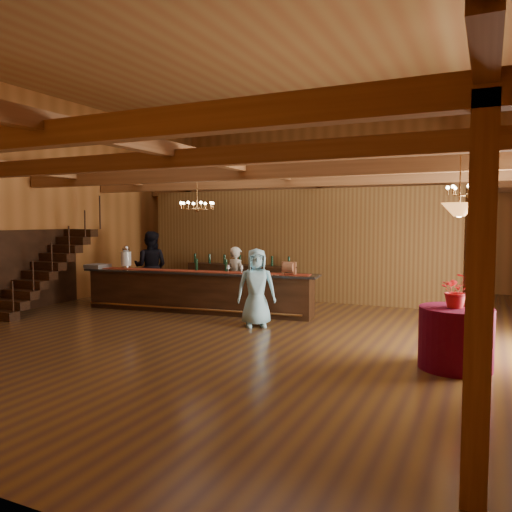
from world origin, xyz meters
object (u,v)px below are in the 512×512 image
at_px(staff_second, 151,267).
at_px(guest, 256,288).
at_px(raffle_drum, 289,267).
at_px(tasting_bar, 197,291).
at_px(round_table, 456,338).
at_px(pendant_lamp, 459,209).
at_px(chandelier_right, 470,190).
at_px(floor_plant, 435,284).
at_px(beverage_dispenser, 126,257).
at_px(chandelier_left, 197,205).
at_px(backbar_shelf, 240,281).
at_px(bartender, 236,278).

relative_size(staff_second, guest, 1.17).
bearing_deg(raffle_drum, tasting_bar, -174.42).
relative_size(round_table, staff_second, 0.56).
bearing_deg(staff_second, pendant_lamp, 139.75).
bearing_deg(chandelier_right, floor_plant, 104.69).
height_order(beverage_dispenser, guest, guest).
xyz_separation_m(chandelier_left, staff_second, (-2.14, 1.01, -1.62)).
height_order(beverage_dispenser, backbar_shelf, beverage_dispenser).
bearing_deg(guest, round_table, -48.53).
height_order(round_table, chandelier_left, chandelier_left).
distance_m(beverage_dispenser, bartender, 2.89).
distance_m(round_table, pendant_lamp, 1.94).
bearing_deg(tasting_bar, backbar_shelf, 84.68).
relative_size(bartender, guest, 0.95).
height_order(tasting_bar, backbar_shelf, tasting_bar).
relative_size(pendant_lamp, bartender, 0.57).
bearing_deg(tasting_bar, pendant_lamp, -27.93).
xyz_separation_m(staff_second, guest, (4.00, -1.69, -0.14)).
relative_size(tasting_bar, raffle_drum, 17.75).
xyz_separation_m(beverage_dispenser, backbar_shelf, (1.95, 2.61, -0.80)).
height_order(round_table, bartender, bartender).
xyz_separation_m(tasting_bar, chandelier_left, (0.16, -0.23, 2.08)).
bearing_deg(raffle_drum, beverage_dispenser, -174.53).
height_order(beverage_dispenser, chandelier_left, chandelier_left).
bearing_deg(backbar_shelf, raffle_drum, -35.92).
height_order(pendant_lamp, guest, pendant_lamp).
relative_size(round_table, pendant_lamp, 1.20).
relative_size(raffle_drum, backbar_shelf, 0.10).
bearing_deg(tasting_bar, chandelier_left, -61.80).
distance_m(chandelier_right, guest, 4.56).
xyz_separation_m(beverage_dispenser, bartender, (2.68, 0.98, -0.50)).
xyz_separation_m(round_table, chandelier_right, (0.05, 2.15, 2.34)).
bearing_deg(guest, pendant_lamp, -48.53).
bearing_deg(round_table, beverage_dispenser, 165.04).
relative_size(beverage_dispenser, bartender, 0.38).
height_order(tasting_bar, chandelier_left, chandelier_left).
relative_size(backbar_shelf, chandelier_right, 4.28).
distance_m(beverage_dispenser, chandelier_right, 8.22).
height_order(raffle_drum, bartender, bartender).
height_order(tasting_bar, round_table, tasting_bar).
relative_size(beverage_dispenser, backbar_shelf, 0.18).
bearing_deg(round_table, guest, 160.25).
relative_size(pendant_lamp, floor_plant, 0.73).
xyz_separation_m(backbar_shelf, chandelier_left, (0.22, -2.65, 2.11)).
distance_m(chandelier_left, pendant_lamp, 6.22).
bearing_deg(beverage_dispenser, tasting_bar, 5.34).
distance_m(tasting_bar, pendant_lamp, 6.72).
bearing_deg(beverage_dispenser, floor_plant, 24.32).
height_order(chandelier_right, pendant_lamp, same).
bearing_deg(round_table, bartender, 149.70).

